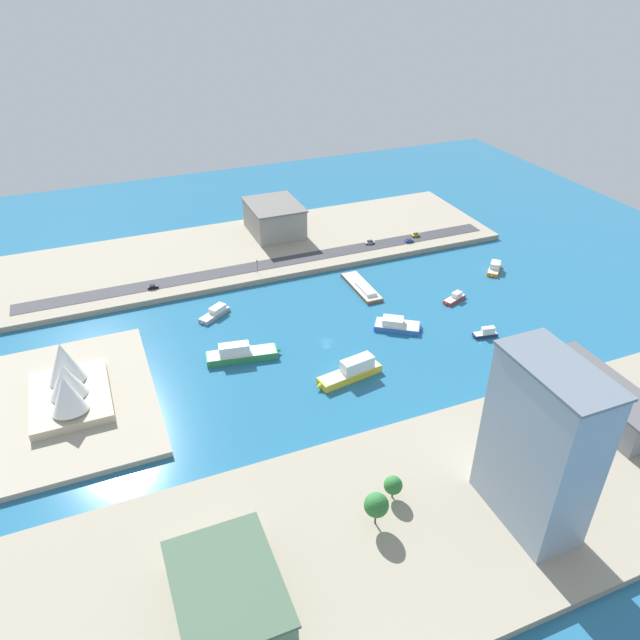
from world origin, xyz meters
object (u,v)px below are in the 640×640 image
catamaran_blue (396,325)px  hatchback_blue (409,240)px  tower_tall_glass (540,446)px  traffic_light_waterfront (257,264)px  opera_landmark (67,383)px  patrol_launch_navy (486,333)px  water_taxi_orange (495,268)px  taxi_yellow_cab (416,235)px  barge_flat_brown (362,287)px  terminal_long_green (228,596)px  sedan_silver (370,242)px  carpark_squat_concrete (274,218)px  ferry_yellow_fast (352,371)px  tugboat_red (455,298)px  yacht_sleek_gray (215,313)px  warehouse_low_gray (600,396)px  ferry_green_doubledeck (241,353)px  suv_black (153,286)px

catamaran_blue → hatchback_blue: (65.55, -42.44, 1.82)m
tower_tall_glass → traffic_light_waterfront: 161.69m
catamaran_blue → opera_landmark: (-0.51, 123.02, 7.05)m
patrol_launch_navy → catamaran_blue: (18.34, 29.89, 0.19)m
water_taxi_orange → taxi_yellow_cab: size_ratio=2.74×
barge_flat_brown → traffic_light_waterfront: size_ratio=4.53×
catamaran_blue → hatchback_blue: size_ratio=4.45×
patrol_launch_navy → catamaran_blue: catamaran_blue is taller
water_taxi_orange → terminal_long_green: (-120.13, 159.93, 6.15)m
patrol_launch_navy → catamaran_blue: 35.07m
water_taxi_orange → sedan_silver: sedan_silver is taller
patrol_launch_navy → tower_tall_glass: 92.78m
carpark_squat_concrete → water_taxi_orange: bearing=-132.6°
ferry_yellow_fast → tugboat_red: ferry_yellow_fast is taller
yacht_sleek_gray → carpark_squat_concrete: (66.43, -48.31, 8.93)m
yacht_sleek_gray → opera_landmark: size_ratio=0.44×
tugboat_red → warehouse_low_gray: 81.60m
patrol_launch_navy → traffic_light_waterfront: (80.67, 68.61, 5.43)m
patrol_launch_navy → barge_flat_brown: bearing=28.8°
ferry_yellow_fast → tower_tall_glass: 79.22m
ferry_yellow_fast → ferry_green_doubledeck: (25.98, 33.41, -0.50)m
sedan_silver → tugboat_red: bearing=-169.8°
catamaran_blue → terminal_long_green: bearing=135.1°
barge_flat_brown → terminal_long_green: terminal_long_green is taller
barge_flat_brown → taxi_yellow_cab: taxi_yellow_cab is taller
warehouse_low_gray → suv_black: 182.40m
tugboat_red → tower_tall_glass: size_ratio=0.26×
carpark_squat_concrete → sedan_silver: (-31.96, -39.68, -6.92)m
tower_tall_glass → opera_landmark: (95.71, 109.19, -17.87)m
patrol_launch_navy → tugboat_red: patrol_launch_navy is taller
yacht_sleek_gray → tugboat_red: 102.58m
sedan_silver → taxi_yellow_cab: bearing=-92.0°
warehouse_low_gray → traffic_light_waterfront: warehouse_low_gray is taller
terminal_long_green → suv_black: (159.20, -7.62, -4.32)m
hatchback_blue → taxi_yellow_cab: bearing=-54.3°
water_taxi_orange → tugboat_red: size_ratio=0.98×
tower_tall_glass → yacht_sleek_gray: bearing=21.1°
catamaran_blue → taxi_yellow_cab: (70.21, -48.92, 1.85)m
ferry_green_doubledeck → suv_black: (61.99, 22.29, 1.28)m
water_taxi_orange → suv_black: (39.07, 152.32, 1.83)m
water_taxi_orange → opera_landmark: (-26.97, 189.57, 7.04)m
carpark_squat_concrete → patrol_launch_navy: bearing=-159.0°
tugboat_red → taxi_yellow_cab: size_ratio=2.80×
carpark_squat_concrete → taxi_yellow_cab: carpark_squat_concrete is taller
traffic_light_waterfront → ferry_green_doubledeck: bearing=157.2°
suv_black → ferry_green_doubledeck: bearing=-160.2°
yacht_sleek_gray → catamaran_blue: 74.66m
yacht_sleek_gray → tower_tall_glass: 144.61m
tugboat_red → traffic_light_waterfront: (52.35, 72.74, 5.63)m
tugboat_red → opera_landmark: opera_landmark is taller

